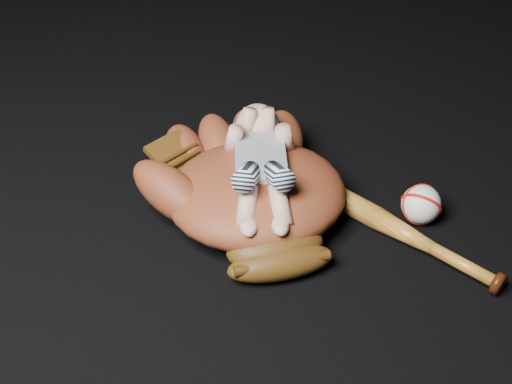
# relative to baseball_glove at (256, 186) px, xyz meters

# --- Properties ---
(baseball_glove) EXTENTS (0.46, 0.53, 0.16)m
(baseball_glove) POSITION_rel_baseball_glove_xyz_m (0.00, 0.00, 0.00)
(baseball_glove) COLOR #632815
(baseball_glove) RESTS_ON ground
(newborn_baby) EXTENTS (0.23, 0.39, 0.15)m
(newborn_baby) POSITION_rel_baseball_glove_xyz_m (0.01, 0.00, 0.05)
(newborn_baby) COLOR #DEA48F
(newborn_baby) RESTS_ON baseball_glove
(baseball_bat) EXTENTS (0.32, 0.45, 0.05)m
(baseball_bat) POSITION_rel_baseball_glove_xyz_m (0.25, -0.11, -0.06)
(baseball_bat) COLOR #AA6B20
(baseball_bat) RESTS_ON ground
(baseball) EXTENTS (0.10, 0.10, 0.08)m
(baseball) POSITION_rel_baseball_glove_xyz_m (0.33, -0.09, -0.04)
(baseball) COLOR silver
(baseball) RESTS_ON ground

